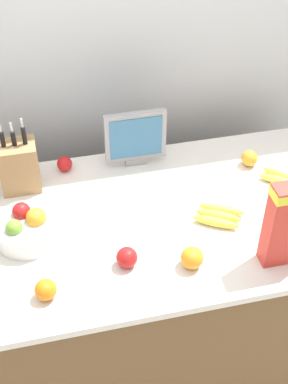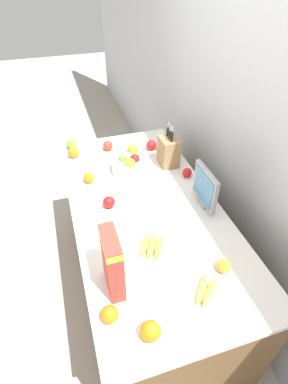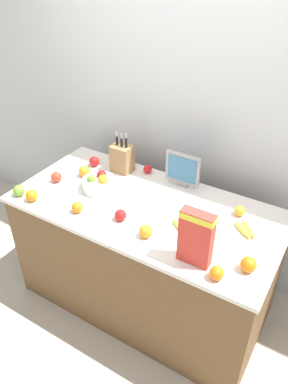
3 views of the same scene
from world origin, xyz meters
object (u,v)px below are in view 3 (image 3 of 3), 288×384
(orange_front_right, at_px, (146,231))
(small_monitor, at_px, (183,169))
(apple_near_bananas, at_px, (56,177))
(banana_bunch_right, at_px, (246,229))
(knife_block, at_px, (122,158))
(orange_mid_left, at_px, (84,171))
(fruit_bowl, at_px, (99,183))
(cereal_box, at_px, (196,236))
(apple_leftmost, at_px, (148,169))
(banana_bunch_left, at_px, (186,225))
(orange_near_bowl, at_px, (32,196))
(orange_front_left, at_px, (248,265))
(apple_front, at_px, (19,191))
(apple_rear, at_px, (120,215))
(orange_by_cereal, at_px, (240,211))
(orange_mid_right, at_px, (217,273))
(orange_front_center, at_px, (77,207))

(orange_front_right, bearing_deg, small_monitor, 96.07)
(small_monitor, xyz_separation_m, apple_near_bananas, (-0.81, -0.43, -0.10))
(banana_bunch_right, relative_size, orange_front_right, 2.16)
(knife_block, xyz_separation_m, orange_mid_left, (-0.20, -0.22, -0.06))
(fruit_bowl, height_order, apple_near_bananas, fruit_bowl)
(cereal_box, distance_m, banana_bunch_right, 0.46)
(apple_leftmost, bearing_deg, orange_front_right, -60.06)
(knife_block, relative_size, fruit_bowl, 1.36)
(banana_bunch_left, relative_size, orange_near_bowl, 2.61)
(banana_bunch_left, xyz_separation_m, orange_front_left, (0.44, -0.15, 0.03))
(apple_near_bananas, distance_m, apple_leftmost, 0.68)
(knife_block, distance_m, fruit_bowl, 0.30)
(banana_bunch_left, xyz_separation_m, apple_front, (-1.14, -0.29, 0.02))
(knife_block, height_order, apple_leftmost, knife_block)
(knife_block, xyz_separation_m, banana_bunch_left, (0.72, -0.37, -0.09))
(banana_bunch_left, bearing_deg, apple_front, -165.96)
(apple_front, distance_m, apple_near_bananas, 0.29)
(apple_near_bananas, bearing_deg, orange_front_right, -12.02)
(apple_rear, distance_m, orange_front_left, 0.83)
(small_monitor, distance_m, orange_by_cereal, 0.50)
(apple_rear, height_order, apple_leftmost, apple_rear)
(apple_near_bananas, xyz_separation_m, orange_mid_right, (1.36, -0.28, 0.00))
(knife_block, relative_size, orange_front_right, 4.03)
(orange_front_center, xyz_separation_m, orange_near_bowl, (-0.35, -0.06, 0.00))
(apple_leftmost, xyz_separation_m, orange_near_bowl, (-0.48, -0.72, 0.01))
(banana_bunch_left, relative_size, apple_leftmost, 3.31)
(knife_block, xyz_separation_m, orange_front_right, (0.55, -0.57, -0.07))
(fruit_bowl, relative_size, orange_near_bowl, 2.89)
(cereal_box, xyz_separation_m, banana_bunch_left, (-0.16, 0.24, -0.16))
(banana_bunch_right, height_order, orange_near_bowl, orange_near_bowl)
(orange_mid_left, height_order, orange_mid_right, orange_mid_left)
(orange_by_cereal, bearing_deg, orange_front_left, -65.45)
(small_monitor, relative_size, cereal_box, 0.77)
(apple_leftmost, height_order, orange_front_right, orange_front_right)
(orange_mid_right, bearing_deg, apple_rear, 168.19)
(banana_bunch_right, bearing_deg, orange_mid_right, -90.75)
(fruit_bowl, bearing_deg, apple_leftmost, 63.87)
(apple_rear, bearing_deg, knife_block, 122.89)
(cereal_box, relative_size, orange_by_cereal, 4.78)
(cereal_box, distance_m, apple_front, 1.31)
(fruit_bowl, relative_size, orange_front_left, 2.73)
(cereal_box, bearing_deg, knife_block, 145.56)
(apple_rear, height_order, apple_near_bananas, apple_near_bananas)
(orange_near_bowl, bearing_deg, orange_mid_left, 76.39)
(banana_bunch_left, xyz_separation_m, orange_near_bowl, (-1.02, -0.29, 0.02))
(banana_bunch_right, relative_size, orange_near_bowl, 2.11)
(small_monitor, distance_m, orange_mid_left, 0.74)
(small_monitor, bearing_deg, orange_mid_right, -51.80)
(apple_leftmost, bearing_deg, fruit_bowl, -116.13)
(banana_bunch_right, bearing_deg, orange_front_left, -69.46)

